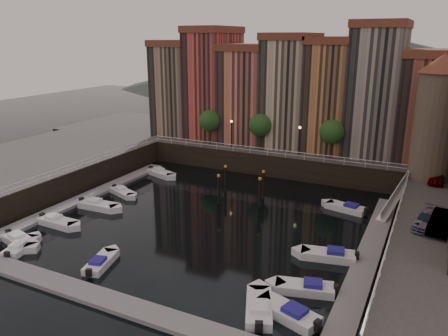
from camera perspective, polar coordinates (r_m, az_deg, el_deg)
The scene contains 29 objects.
ground at distance 46.66m, azimuth -1.50°, elevation -6.52°, with size 200.00×200.00×0.00m, color black.
quay_far at distance 69.06m, azimuth 8.60°, elevation 2.36°, with size 80.00×20.00×3.00m, color black.
quay_left at distance 62.34m, azimuth -25.87°, elevation -0.74°, with size 20.00×36.00×3.00m, color black.
dock_left at distance 54.86m, azimuth -17.18°, elevation -3.47°, with size 2.00×28.00×0.35m, color gray.
dock_right at distance 41.32m, azimuth 18.45°, elevation -10.40°, with size 2.00×28.00×0.35m, color gray.
dock_near at distance 34.24m, azimuth -15.43°, elevation -16.14°, with size 30.00×2.00×0.35m, color gray.
mountains at distance 149.38m, azimuth 19.62°, elevation 11.76°, with size 145.00×100.00×18.00m.
far_terrace at distance 64.06m, azimuth 11.12°, elevation 9.74°, with size 48.70×10.30×17.50m.
corner_tower at distance 53.02m, azimuth 26.04°, elevation 6.12°, with size 5.20×5.20×13.80m.
promenade_trees at distance 61.18m, azimuth 5.34°, elevation 5.51°, with size 21.20×3.20×5.20m.
street_lamps at distance 60.29m, azimuth 5.27°, elevation 4.67°, with size 10.36×0.36×4.18m.
railings at distance 49.46m, azimuth 1.10°, elevation -0.48°, with size 36.08×34.04×0.52m.
gangway at distance 50.73m, azimuth 21.49°, elevation -3.47°, with size 2.78×8.32×3.73m.
mooring_pilings at distance 51.01m, azimuth 2.30°, elevation -2.47°, with size 5.92×4.07×3.78m.
boat_left_0 at distance 45.08m, azimuth -25.13°, elevation -8.59°, with size 4.60×2.53×1.03m.
boat_left_1 at distance 47.87m, azimuth -20.91°, elevation -6.60°, with size 4.71×1.83×1.08m.
boat_left_2 at distance 50.95m, azimuth -16.15°, elevation -4.70°, with size 4.93×1.99×1.12m.
boat_left_3 at distance 54.57m, azimuth -13.11°, elevation -3.08°, with size 4.27×2.82×0.96m.
boat_left_4 at distance 61.01m, azimuth -8.28°, elevation -0.66°, with size 4.82×2.96×1.08m.
boat_right_0 at distance 31.65m, azimuth 8.42°, elevation -18.22°, with size 5.05×3.16×1.14m.
boat_right_1 at distance 34.52m, azimuth 10.69°, elevation -15.13°, with size 4.75×2.74×1.06m.
boat_right_2 at distance 39.44m, azimuth 13.60°, elevation -11.00°, with size 4.98×2.68×1.12m.
boat_right_4 at distance 50.14m, azimuth 15.76°, elevation -5.05°, with size 4.68×2.52×1.05m.
boat_near_0 at distance 43.90m, azimuth -24.97°, elevation -9.30°, with size 2.50×4.23×0.95m.
boat_near_1 at distance 38.76m, azimuth -15.81°, elevation -11.79°, with size 2.46×4.31×0.97m.
boat_near_3 at distance 31.88m, azimuth 4.58°, elevation -17.80°, with size 3.37×4.97×1.13m.
car_a at distance 53.02m, azimuth 26.10°, elevation -1.19°, with size 1.55×3.86×1.32m, color gray.
car_b at distance 40.38m, azimuth 26.64°, elevation -6.39°, with size 1.67×4.80×1.58m, color gray.
car_c at distance 40.60m, azimuth 25.07°, elevation -6.26°, with size 1.84×4.52×1.31m, color gray.
Camera 1 is at (20.09, -37.87, 18.42)m, focal length 35.00 mm.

